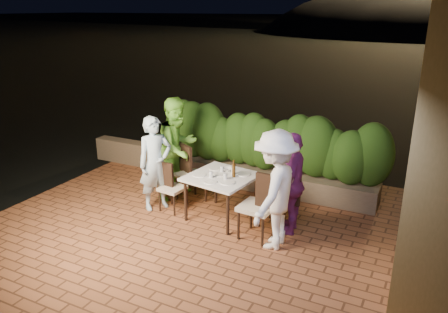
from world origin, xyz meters
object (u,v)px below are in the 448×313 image
Objects in this scene: diner_green at (178,148)px; bowl at (228,169)px; diner_purple at (292,183)px; parapet_lamp at (158,143)px; diner_white at (275,190)px; dining_table at (221,197)px; chair_right_front at (257,205)px; chair_right_back at (275,198)px; chair_left_back at (191,174)px; beer_bottle at (234,168)px; diner_blue at (155,163)px; chair_left_front at (172,187)px.

bowl is at bearing -89.14° from diner_green.
diner_green is 1.15× the size of diner_purple.
diner_green reaches higher than parapet_lamp.
diner_white is at bearing -29.83° from parapet_lamp.
dining_table is 2.73m from parapet_lamp.
chair_right_front is 0.49m from chair_right_back.
diner_white reaches higher than diner_purple.
chair_right_back is 3.45m from parapet_lamp.
diner_green is (-0.32, 0.11, 0.42)m from chair_left_back.
chair_left_back is 0.95× the size of chair_right_front.
diner_blue reaches higher than beer_bottle.
diner_blue is at bearing -56.17° from parapet_lamp.
dining_table is 1.24m from diner_purple.
chair_right_front is at bearing -37.39° from bowl.
parapet_lamp is at bearing 66.27° from diner_blue.
diner_white reaches higher than chair_right_back.
diner_blue is (-0.38, -0.52, 0.31)m from chair_left_back.
dining_table is 0.89m from chair_left_back.
diner_purple is 3.72m from parapet_lamp.
chair_left_front is at bearing -171.09° from beer_bottle.
diner_white is 3.89m from parapet_lamp.
bowl is at bearing -37.77° from diner_blue.
chair_left_back is 0.63× the size of diner_purple.
beer_bottle is 1.39m from diner_green.
chair_left_front is at bearing -98.33° from diner_white.
chair_right_back is at bearing -160.08° from diner_white.
dining_table is 0.62× the size of diner_blue.
diner_blue is 0.93× the size of diner_white.
diner_white reaches higher than bowl.
chair_right_back is (0.89, 0.14, 0.10)m from dining_table.
diner_white is 12.57× the size of parapet_lamp.
chair_right_front is (0.77, -0.34, 0.16)m from dining_table.
beer_bottle is at bearing 16.57° from chair_right_back.
beer_bottle is 0.30× the size of chair_right_back.
diner_green is at bearing 0.12° from chair_right_back.
diner_blue reaches higher than dining_table.
diner_blue is (-1.96, 0.19, 0.29)m from chair_right_front.
chair_right_back is (0.11, 0.47, -0.05)m from chair_right_front.
chair_left_back is (-0.80, 0.37, 0.13)m from dining_table.
dining_table is at bearing 5.49° from chair_left_back.
chair_right_front is at bearing 6.09° from chair_left_back.
diner_white is (2.27, -0.29, 0.06)m from diner_blue.
chair_left_back is 1.73m from chair_right_front.
chair_left_back is (-0.78, 0.10, -0.27)m from bowl.
bowl is at bearing 22.99° from chair_left_back.
diner_purple is (0.28, -0.04, 0.32)m from chair_right_back.
diner_white reaches higher than chair_left_back.
parapet_lamp is (-2.48, 1.43, -0.32)m from beer_bottle.
dining_table is 3.56× the size of beer_bottle.
beer_bottle is 0.17× the size of diner_blue.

